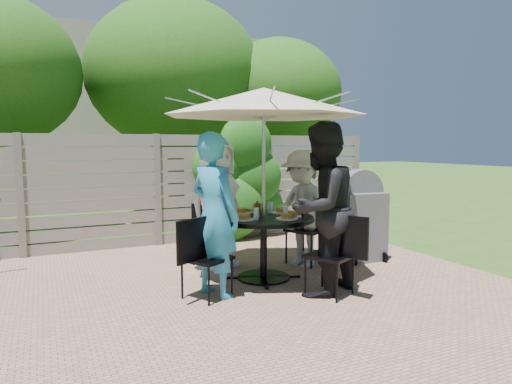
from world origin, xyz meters
name	(u,v)px	position (x,y,z in m)	size (l,w,h in m)	color
backyard_envelope	(104,114)	(0.09, 10.29, 2.61)	(60.00, 60.00, 5.00)	#2E5219
patio_table	(264,236)	(0.74, 0.55, 0.56)	(1.61, 1.61, 0.80)	black
umbrella	(264,102)	(0.74, 0.55, 2.18)	(3.20, 3.20, 2.35)	silver
chair_back	(210,248)	(0.35, 1.44, 0.25)	(0.52, 0.64, 0.84)	black
person_back	(216,204)	(0.41, 1.31, 0.88)	(0.86, 0.56, 1.77)	white
chair_left	(206,275)	(-0.14, 0.16, 0.28)	(0.69, 0.60, 0.92)	black
person_left	(215,215)	(-0.02, 0.22, 0.91)	(0.66, 0.43, 1.81)	teal
chair_front	(331,272)	(1.13, -0.33, 0.28)	(0.60, 0.70, 0.93)	black
person_front	(321,209)	(1.08, -0.21, 0.96)	(0.94, 0.73, 1.93)	black
chair_right	(308,243)	(1.63, 0.94, 0.30)	(0.77, 0.64, 1.01)	black
person_right	(303,209)	(1.50, 0.89, 0.80)	(1.04, 0.60, 1.60)	#A6A5A1
plate_back	(242,211)	(0.60, 0.88, 0.82)	(0.26, 0.26, 0.06)	white
plate_left	(244,218)	(0.41, 0.41, 0.82)	(0.26, 0.26, 0.06)	white
plate_front	(287,217)	(0.89, 0.22, 0.82)	(0.26, 0.26, 0.06)	white
plate_right	(282,211)	(1.07, 0.70, 0.82)	(0.26, 0.26, 0.06)	white
plate_extra	(292,215)	(1.03, 0.35, 0.82)	(0.24, 0.24, 0.06)	white
glass_left	(256,214)	(0.55, 0.35, 0.87)	(0.07, 0.07, 0.14)	silver
glass_front	(286,212)	(0.94, 0.36, 0.87)	(0.07, 0.07, 0.14)	silver
glass_right	(270,208)	(0.94, 0.76, 0.87)	(0.07, 0.07, 0.14)	silver
syrup_jug	(257,210)	(0.67, 0.58, 0.88)	(0.09, 0.09, 0.16)	#59280C
coffee_cup	(255,209)	(0.74, 0.80, 0.86)	(0.08, 0.08, 0.12)	#C6B293
bbq_grill	(360,219)	(2.41, 0.81, 0.60)	(0.69, 0.55, 1.32)	#58585D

